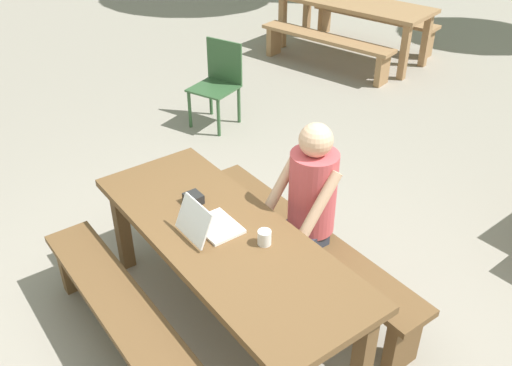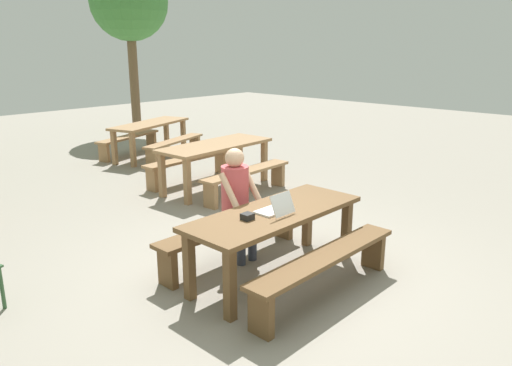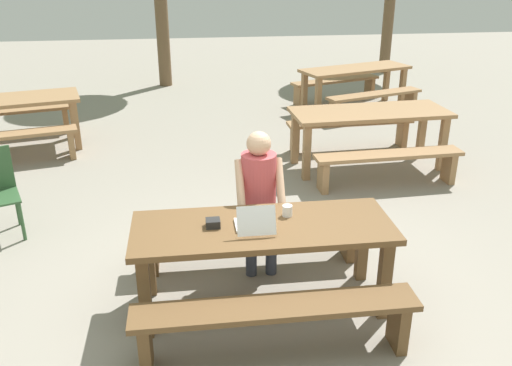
{
  "view_description": "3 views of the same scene",
  "coord_description": "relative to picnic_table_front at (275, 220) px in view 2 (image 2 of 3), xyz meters",
  "views": [
    {
      "loc": [
        2.2,
        -1.39,
        2.77
      ],
      "look_at": [
        -0.02,
        0.25,
        0.99
      ],
      "focal_mm": 38.98,
      "sensor_mm": 36.0,
      "label": 1
    },
    {
      "loc": [
        -3.6,
        -3.13,
        2.37
      ],
      "look_at": [
        -0.02,
        0.25,
        0.99
      ],
      "focal_mm": 34.51,
      "sensor_mm": 36.0,
      "label": 2
    },
    {
      "loc": [
        -0.55,
        -3.75,
        2.71
      ],
      "look_at": [
        -0.02,
        0.25,
        0.99
      ],
      "focal_mm": 38.49,
      "sensor_mm": 36.0,
      "label": 3
    }
  ],
  "objects": [
    {
      "name": "coffee_mug",
      "position": [
        0.22,
        0.13,
        0.15
      ],
      "size": [
        0.08,
        0.08,
        0.09
      ],
      "color": "white",
      "rests_on": "picnic_table_front"
    },
    {
      "name": "picnic_table_rear",
      "position": [
        2.51,
        5.79,
        0.01
      ],
      "size": [
        2.13,
        1.27,
        0.76
      ],
      "rotation": [
        0.0,
        0.0,
        0.32
      ],
      "color": "#9E754C",
      "rests_on": "ground"
    },
    {
      "name": "bench_rear_south",
      "position": [
        2.7,
        5.21,
        -0.31
      ],
      "size": [
        1.82,
        0.85,
        0.43
      ],
      "rotation": [
        0.0,
        0.0,
        0.32
      ],
      "color": "#9E754C",
      "rests_on": "ground"
    },
    {
      "name": "bench_near",
      "position": [
        0.0,
        -0.64,
        -0.29
      ],
      "size": [
        2.01,
        0.3,
        0.45
      ],
      "color": "brown",
      "rests_on": "ground"
    },
    {
      "name": "bench_rear_north",
      "position": [
        2.32,
        6.37,
        -0.31
      ],
      "size": [
        1.82,
        0.85,
        0.43
      ],
      "rotation": [
        0.0,
        0.0,
        0.32
      ],
      "color": "#9E754C",
      "rests_on": "ground"
    },
    {
      "name": "picnic_table_front",
      "position": [
        0.0,
        0.0,
        0.0
      ],
      "size": [
        2.04,
        0.76,
        0.74
      ],
      "color": "brown",
      "rests_on": "ground"
    },
    {
      "name": "laptop",
      "position": [
        -0.07,
        -0.07,
        0.16
      ],
      "size": [
        0.29,
        0.32,
        0.23
      ],
      "rotation": [
        0.0,
        0.0,
        3.14
      ],
      "color": "white",
      "rests_on": "picnic_table_front"
    },
    {
      "name": "picnic_table_mid",
      "position": [
        1.83,
        2.93,
        0.04
      ],
      "size": [
        2.08,
        0.9,
        0.78
      ],
      "rotation": [
        0.0,
        0.0,
        0.05
      ],
      "color": "#9E754C",
      "rests_on": "ground"
    },
    {
      "name": "bench_far",
      "position": [
        0.0,
        0.64,
        -0.29
      ],
      "size": [
        2.01,
        0.3,
        0.45
      ],
      "color": "brown",
      "rests_on": "ground"
    },
    {
      "name": "ground_plane",
      "position": [
        0.0,
        0.0,
        -0.63
      ],
      "size": [
        30.0,
        30.0,
        0.0
      ],
      "primitive_type": "plane",
      "color": "gray"
    },
    {
      "name": "person_seated",
      "position": [
        0.05,
        0.61,
        0.13
      ],
      "size": [
        0.42,
        0.41,
        1.29
      ],
      "color": "#333847",
      "rests_on": "ground"
    },
    {
      "name": "bench_mid_north",
      "position": [
        1.8,
        3.63,
        -0.3
      ],
      "size": [
        1.85,
        0.39,
        0.44
      ],
      "rotation": [
        0.0,
        0.0,
        0.05
      ],
      "color": "#9E754C",
      "rests_on": "ground"
    },
    {
      "name": "bench_mid_south",
      "position": [
        1.87,
        2.23,
        -0.3
      ],
      "size": [
        1.85,
        0.39,
        0.44
      ],
      "rotation": [
        0.0,
        0.0,
        0.05
      ],
      "color": "#9E754C",
      "rests_on": "ground"
    },
    {
      "name": "tree_rear",
      "position": [
        4.21,
        8.91,
        2.83
      ],
      "size": [
        2.08,
        2.08,
        4.54
      ],
      "color": "brown",
      "rests_on": "ground"
    },
    {
      "name": "small_pouch",
      "position": [
        -0.39,
        0.02,
        0.14
      ],
      "size": [
        0.11,
        0.1,
        0.06
      ],
      "color": "black",
      "rests_on": "picnic_table_front"
    }
  ]
}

